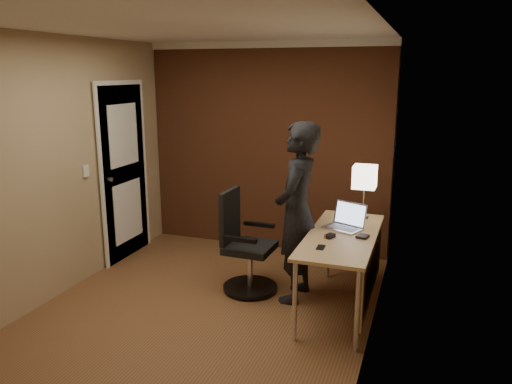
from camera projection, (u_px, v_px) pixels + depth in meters
room at (233, 142)px, 5.73m from camera, size 4.00×4.00×4.00m
desk at (350, 249)px, 4.49m from camera, size 0.60×1.50×0.73m
desk_lamp at (365, 178)px, 4.86m from camera, size 0.22×0.22×0.54m
laptop at (346, 221)px, 4.65m from camera, size 0.41×0.37×0.23m
mouse at (330, 236)px, 4.38m from camera, size 0.09×0.11×0.03m
phone at (321, 247)px, 4.14m from camera, size 0.06×0.12×0.01m
wallet at (363, 236)px, 4.39m from camera, size 0.11×0.13×0.02m
office_chair at (244, 248)px, 4.96m from camera, size 0.55×0.57×1.00m
person at (297, 213)px, 4.69m from camera, size 0.43×0.64×1.72m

